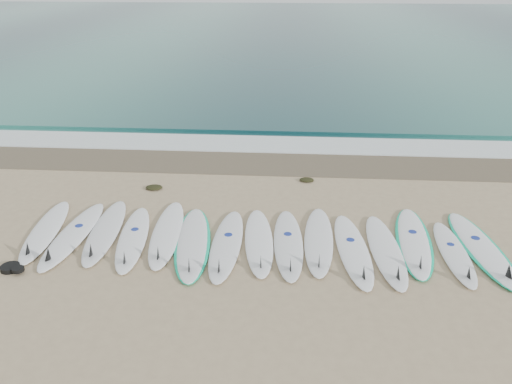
# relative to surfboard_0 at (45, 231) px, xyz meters

# --- Properties ---
(ground) EXTENTS (120.00, 120.00, 0.00)m
(ground) POSITION_rel_surfboard_0_xyz_m (4.12, -0.05, -0.06)
(ground) COLOR tan
(ocean) EXTENTS (120.00, 55.00, 0.03)m
(ocean) POSITION_rel_surfboard_0_xyz_m (4.12, 32.45, -0.04)
(ocean) COLOR #1D5551
(ocean) RESTS_ON ground
(wet_sand_band) EXTENTS (120.00, 1.80, 0.01)m
(wet_sand_band) POSITION_rel_surfboard_0_xyz_m (4.12, 4.05, -0.05)
(wet_sand_band) COLOR brown
(wet_sand_band) RESTS_ON ground
(foam_band) EXTENTS (120.00, 1.40, 0.04)m
(foam_band) POSITION_rel_surfboard_0_xyz_m (4.12, 5.45, -0.04)
(foam_band) COLOR silver
(foam_band) RESTS_ON ground
(wave_crest) EXTENTS (120.00, 1.00, 0.10)m
(wave_crest) POSITION_rel_surfboard_0_xyz_m (4.12, 6.95, -0.01)
(wave_crest) COLOR #1D5551
(wave_crest) RESTS_ON ground
(surfboard_0) EXTENTS (0.85, 2.59, 0.33)m
(surfboard_0) POSITION_rel_surfboard_0_xyz_m (0.00, 0.00, 0.00)
(surfboard_0) COLOR white
(surfboard_0) RESTS_ON ground
(surfboard_1) EXTENTS (0.64, 2.69, 0.34)m
(surfboard_1) POSITION_rel_surfboard_0_xyz_m (0.60, -0.13, 0.00)
(surfboard_1) COLOR white
(surfboard_1) RESTS_ON ground
(surfboard_2) EXTENTS (0.79, 2.67, 0.34)m
(surfboard_2) POSITION_rel_surfboard_0_xyz_m (1.17, 0.05, 0.00)
(surfboard_2) COLOR silver
(surfboard_2) RESTS_ON ground
(surfboard_3) EXTENTS (0.88, 2.57, 0.32)m
(surfboard_3) POSITION_rel_surfboard_0_xyz_m (1.78, -0.17, -0.00)
(surfboard_3) COLOR white
(surfboard_3) RESTS_ON ground
(surfboard_4) EXTENTS (0.77, 2.70, 0.34)m
(surfboard_4) POSITION_rel_surfboard_0_xyz_m (2.38, 0.06, 0.00)
(surfboard_4) COLOR white
(surfboard_4) RESTS_ON ground
(surfboard_5) EXTENTS (1.01, 2.81, 0.35)m
(surfboard_5) POSITION_rel_surfboard_0_xyz_m (2.93, -0.23, -0.00)
(surfboard_5) COLOR white
(surfboard_5) RESTS_ON ground
(surfboard_6) EXTENTS (0.57, 2.64, 0.34)m
(surfboard_6) POSITION_rel_surfboard_0_xyz_m (3.57, -0.28, 0.00)
(surfboard_6) COLOR white
(surfboard_6) RESTS_ON ground
(surfboard_7) EXTENTS (0.77, 2.57, 0.32)m
(surfboard_7) POSITION_rel_surfboard_0_xyz_m (4.16, -0.12, -0.00)
(surfboard_7) COLOR white
(surfboard_7) RESTS_ON ground
(surfboard_8) EXTENTS (0.66, 2.62, 0.33)m
(surfboard_8) POSITION_rel_surfboard_0_xyz_m (4.71, -0.16, 0.00)
(surfboard_8) COLOR white
(surfboard_8) RESTS_ON ground
(surfboard_9) EXTENTS (0.65, 2.62, 0.33)m
(surfboard_9) POSITION_rel_surfboard_0_xyz_m (5.27, -0.01, 0.00)
(surfboard_9) COLOR white
(surfboard_9) RESTS_ON ground
(surfboard_10) EXTENTS (0.73, 2.66, 0.34)m
(surfboard_10) POSITION_rel_surfboard_0_xyz_m (5.88, -0.31, 0.00)
(surfboard_10) COLOR white
(surfboard_10) RESTS_ON ground
(surfboard_11) EXTENTS (0.64, 2.64, 0.33)m
(surfboard_11) POSITION_rel_surfboard_0_xyz_m (6.47, -0.29, 0.00)
(surfboard_11) COLOR white
(surfboard_11) RESTS_ON ground
(surfboard_12) EXTENTS (0.94, 2.74, 0.34)m
(surfboard_12) POSITION_rel_surfboard_0_xyz_m (7.05, 0.11, -0.01)
(surfboard_12) COLOR white
(surfboard_12) RESTS_ON ground
(surfboard_13) EXTENTS (0.51, 2.30, 0.29)m
(surfboard_13) POSITION_rel_surfboard_0_xyz_m (7.68, -0.28, -0.01)
(surfboard_13) COLOR white
(surfboard_13) RESTS_ON ground
(surfboard_14) EXTENTS (0.89, 2.81, 0.35)m
(surfboard_14) POSITION_rel_surfboard_0_xyz_m (8.23, -0.06, -0.00)
(surfboard_14) COLOR white
(surfboard_14) RESTS_ON ground
(seaweed_near) EXTENTS (0.39, 0.30, 0.08)m
(seaweed_near) POSITION_rel_surfboard_0_xyz_m (1.58, 2.22, -0.02)
(seaweed_near) COLOR black
(seaweed_near) RESTS_ON ground
(seaweed_far) EXTENTS (0.35, 0.27, 0.07)m
(seaweed_far) POSITION_rel_surfboard_0_xyz_m (5.12, 2.92, -0.02)
(seaweed_far) COLOR black
(seaweed_far) RESTS_ON ground
(leash_coil) EXTENTS (0.46, 0.36, 0.11)m
(leash_coil) POSITION_rel_surfboard_0_xyz_m (0.02, -1.27, -0.01)
(leash_coil) COLOR black
(leash_coil) RESTS_ON ground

